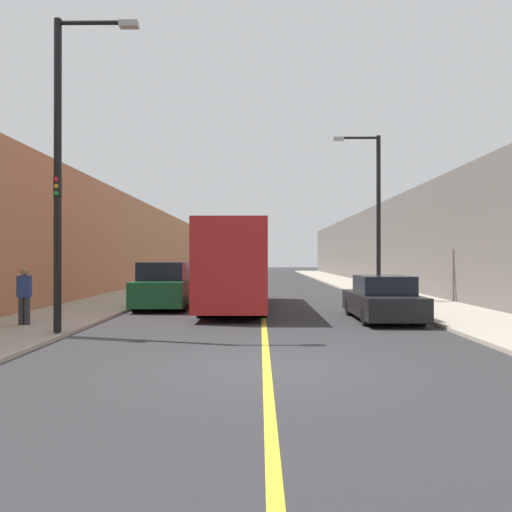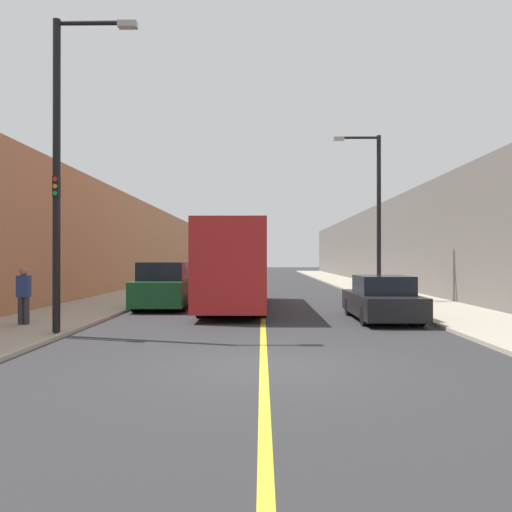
# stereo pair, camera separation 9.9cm
# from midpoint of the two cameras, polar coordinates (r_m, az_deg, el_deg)

# --- Properties ---
(ground_plane) EXTENTS (200.00, 200.00, 0.00)m
(ground_plane) POSITION_cam_midpoint_polar(r_m,az_deg,el_deg) (9.61, 1.19, -12.59)
(ground_plane) COLOR #2D2D30
(sidewalk_left) EXTENTS (3.47, 72.00, 0.11)m
(sidewalk_left) POSITION_cam_midpoint_polar(r_m,az_deg,el_deg) (40.03, -9.14, -3.09)
(sidewalk_left) COLOR #A89E8C
(sidewalk_left) RESTS_ON ground
(sidewalk_right) EXTENTS (3.47, 72.00, 0.11)m
(sidewalk_right) POSITION_cam_midpoint_polar(r_m,az_deg,el_deg) (40.05, 10.74, -3.08)
(sidewalk_right) COLOR #A89E8C
(sidewalk_right) RESTS_ON ground
(building_row_left) EXTENTS (4.00, 72.00, 6.17)m
(building_row_left) POSITION_cam_midpoint_polar(r_m,az_deg,el_deg) (40.79, -14.31, 1.23)
(building_row_left) COLOR #B2724C
(building_row_left) RESTS_ON ground
(building_row_right) EXTENTS (4.00, 72.00, 6.06)m
(building_row_right) POSITION_cam_midpoint_polar(r_m,az_deg,el_deg) (40.83, 15.90, 1.15)
(building_row_right) COLOR #66605B
(building_row_right) RESTS_ON ground
(road_center_line) EXTENTS (0.16, 72.00, 0.01)m
(road_center_line) POSITION_cam_midpoint_polar(r_m,az_deg,el_deg) (39.44, 0.80, -3.21)
(road_center_line) COLOR gold
(road_center_line) RESTS_ON ground
(bus) EXTENTS (2.42, 10.17, 3.36)m
(bus) POSITION_cam_midpoint_polar(r_m,az_deg,el_deg) (20.39, -2.15, -0.97)
(bus) COLOR #AD1E1E
(bus) RESTS_ON ground
(parked_suv_left) EXTENTS (2.04, 4.66, 1.89)m
(parked_suv_left) POSITION_cam_midpoint_polar(r_m,az_deg,el_deg) (20.70, -10.13, -3.50)
(parked_suv_left) COLOR #145128
(parked_suv_left) RESTS_ON ground
(car_right_near) EXTENTS (1.87, 4.50, 1.48)m
(car_right_near) POSITION_cam_midpoint_polar(r_m,az_deg,el_deg) (17.01, 14.34, -4.90)
(car_right_near) COLOR black
(car_right_near) RESTS_ON ground
(street_lamp_left) EXTENTS (2.23, 0.24, 8.26)m
(street_lamp_left) POSITION_cam_midpoint_polar(r_m,az_deg,el_deg) (14.34, -21.03, 10.54)
(street_lamp_left) COLOR black
(street_lamp_left) RESTS_ON sidewalk_left
(street_lamp_right) EXTENTS (2.23, 0.24, 7.71)m
(street_lamp_right) POSITION_cam_midpoint_polar(r_m,az_deg,el_deg) (24.19, 13.58, 5.46)
(street_lamp_right) COLOR black
(street_lamp_right) RESTS_ON sidewalk_right
(traffic_light) EXTENTS (0.16, 0.18, 4.08)m
(traffic_light) POSITION_cam_midpoint_polar(r_m,az_deg,el_deg) (13.89, -21.67, 0.91)
(traffic_light) COLOR black
(traffic_light) RESTS_ON sidewalk_left
(pedestrian) EXTENTS (0.37, 0.23, 1.67)m
(pedestrian) POSITION_cam_midpoint_polar(r_m,az_deg,el_deg) (16.12, -24.86, -4.06)
(pedestrian) COLOR #2D2D33
(pedestrian) RESTS_ON sidewalk_left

